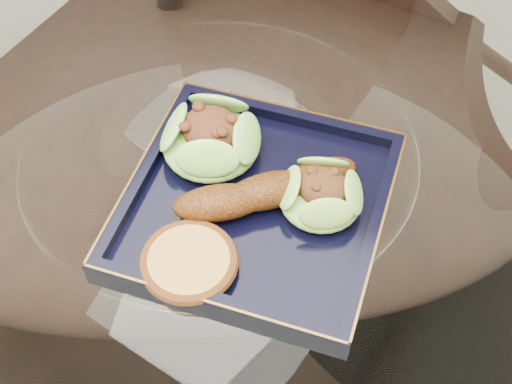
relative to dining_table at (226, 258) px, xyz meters
The scene contains 7 objects.
dining_table is the anchor object (origin of this frame).
dining_chair 0.34m from the dining_table, 119.70° to the left, with size 0.52×0.52×1.08m.
navy_plate 0.18m from the dining_table, 16.32° to the right, with size 0.27×0.27×0.02m, color black.
lettuce_wrap_left 0.21m from the dining_table, 146.45° to the left, with size 0.11×0.11×0.04m, color #5FA22F.
lettuce_wrap_right 0.23m from the dining_table, ahead, with size 0.09×0.09×0.03m, color #5B9A2C.
roasted_plantain 0.21m from the dining_table, ahead, with size 0.19×0.04×0.04m, color #622E0A.
crumb_patty 0.23m from the dining_table, 68.71° to the right, with size 0.09×0.09×0.02m, color gold.
Camera 1 is at (0.31, -0.39, 1.39)m, focal length 50.00 mm.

